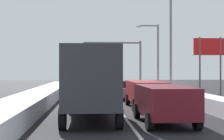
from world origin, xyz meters
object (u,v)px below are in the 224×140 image
at_px(suv_red_right_lane_second, 146,92).
at_px(sedan_gray_right_lane_third, 130,90).
at_px(suv_black_center_lane_third, 88,85).
at_px(roadside_sign_right, 210,53).
at_px(street_lamp_right_mid, 155,51).
at_px(suv_maroon_right_lane_nearest, 164,101).
at_px(sedan_silver_center_lane_second, 88,93).
at_px(box_truck_center_lane_nearest, 91,80).
at_px(traffic_light_gantry, 123,54).
at_px(street_lamp_right_near, 167,37).

distance_m(suv_red_right_lane_second, sedan_gray_right_lane_third, 6.35).
relative_size(suv_black_center_lane_third, roadside_sign_right, 0.89).
distance_m(street_lamp_right_mid, roadside_sign_right, 7.92).
bearing_deg(suv_maroon_right_lane_nearest, sedan_silver_center_lane_second, 110.75).
xyz_separation_m(suv_red_right_lane_second, box_truck_center_lane_nearest, (-3.49, -4.99, 0.88)).
height_order(sedan_gray_right_lane_third, traffic_light_gantry, traffic_light_gantry).
bearing_deg(street_lamp_right_mid, sedan_gray_right_lane_third, -112.07).
distance_m(box_truck_center_lane_nearest, suv_black_center_lane_third, 13.91).
bearing_deg(box_truck_center_lane_nearest, suv_black_center_lane_third, 90.73).
relative_size(box_truck_center_lane_nearest, suv_black_center_lane_third, 1.47).
xyz_separation_m(suv_maroon_right_lane_nearest, suv_black_center_lane_third, (-3.40, 15.04, 0.00)).
distance_m(sedan_gray_right_lane_third, street_lamp_right_mid, 11.59).
bearing_deg(suv_black_center_lane_third, sedan_silver_center_lane_second, -89.64).
relative_size(suv_maroon_right_lane_nearest, suv_black_center_lane_third, 1.00).
xyz_separation_m(suv_red_right_lane_second, sedan_silver_center_lane_second, (-3.63, 2.74, -0.25)).
height_order(suv_black_center_lane_third, street_lamp_right_mid, street_lamp_right_mid).
bearing_deg(box_truck_center_lane_nearest, sedan_silver_center_lane_second, 91.02).
bearing_deg(box_truck_center_lane_nearest, suv_maroon_right_lane_nearest, -19.70).
bearing_deg(suv_black_center_lane_third, traffic_light_gantry, 70.93).
distance_m(sedan_silver_center_lane_second, suv_black_center_lane_third, 6.16).
bearing_deg(street_lamp_right_mid, suv_black_center_lane_third, -135.02).
relative_size(suv_red_right_lane_second, suv_black_center_lane_third, 1.00).
distance_m(suv_red_right_lane_second, roadside_sign_right, 12.74).
distance_m(suv_black_center_lane_third, street_lamp_right_mid, 11.31).
xyz_separation_m(sedan_gray_right_lane_third, street_lamp_right_mid, (4.11, 10.14, 3.83)).
xyz_separation_m(box_truck_center_lane_nearest, suv_black_center_lane_third, (-0.18, 13.88, -0.88)).
xyz_separation_m(box_truck_center_lane_nearest, street_lamp_right_near, (7.16, 14.40, 3.55)).
height_order(suv_red_right_lane_second, roadside_sign_right, roadside_sign_right).
distance_m(suv_red_right_lane_second, box_truck_center_lane_nearest, 6.15).
distance_m(traffic_light_gantry, street_lamp_right_near, 12.73).
bearing_deg(sedan_gray_right_lane_third, suv_maroon_right_lane_nearest, -90.36).
height_order(sedan_gray_right_lane_third, sedan_silver_center_lane_second, same).
bearing_deg(traffic_light_gantry, street_lamp_right_near, -76.88).
bearing_deg(suv_black_center_lane_third, street_lamp_right_mid, 44.98).
height_order(box_truck_center_lane_nearest, street_lamp_right_near, street_lamp_right_near).
distance_m(suv_maroon_right_lane_nearest, suv_red_right_lane_second, 6.15).
bearing_deg(box_truck_center_lane_nearest, traffic_light_gantry, 80.92).
relative_size(sedan_gray_right_lane_third, box_truck_center_lane_nearest, 0.63).
bearing_deg(sedan_gray_right_lane_third, street_lamp_right_mid, 67.93).
xyz_separation_m(suv_black_center_lane_third, traffic_light_gantry, (4.45, 12.88, 3.48)).
distance_m(box_truck_center_lane_nearest, traffic_light_gantry, 27.22).
distance_m(sedan_gray_right_lane_third, suv_black_center_lane_third, 4.32).
bearing_deg(suv_maroon_right_lane_nearest, suv_red_right_lane_second, 87.50).
height_order(box_truck_center_lane_nearest, traffic_light_gantry, traffic_light_gantry).
relative_size(suv_maroon_right_lane_nearest, sedan_gray_right_lane_third, 1.09).
bearing_deg(street_lamp_right_near, traffic_light_gantry, 103.12).
relative_size(traffic_light_gantry, street_lamp_right_near, 0.82).
xyz_separation_m(suv_red_right_lane_second, traffic_light_gantry, (0.78, 21.78, 3.48)).
bearing_deg(street_lamp_right_mid, box_truck_center_lane_nearest, -109.05).
bearing_deg(sedan_gray_right_lane_third, roadside_sign_right, 22.20).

